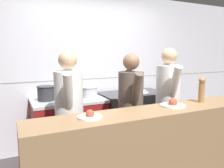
{
  "coord_description": "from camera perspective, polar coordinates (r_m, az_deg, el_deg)",
  "views": [
    {
      "loc": [
        -1.3,
        -1.99,
        1.6
      ],
      "look_at": [
        0.01,
        0.8,
        1.15
      ],
      "focal_mm": 35.0,
      "sensor_mm": 36.0,
      "label": 1
    }
  ],
  "objects": [
    {
      "name": "plated_dish_main",
      "position": [
        2.04,
        -5.78,
        -8.28
      ],
      "size": [
        0.23,
        0.23,
        0.08
      ],
      "color": "white",
      "rests_on": "pass_counter"
    },
    {
      "name": "sauce_pot",
      "position": [
        3.23,
        -10.92,
        -2.11
      ],
      "size": [
        0.27,
        0.27,
        0.21
      ],
      "color": "#2D2D33",
      "rests_on": "oven_range"
    },
    {
      "name": "chef_line",
      "position": [
        3.22,
        14.31,
        -4.07
      ],
      "size": [
        0.42,
        0.72,
        1.66
      ],
      "rotation": [
        0.0,
        0.0,
        -0.3
      ],
      "color": "black",
      "rests_on": "ground_plane"
    },
    {
      "name": "chef_head_cook",
      "position": [
        2.63,
        -11.11,
        -7.22
      ],
      "size": [
        0.4,
        0.7,
        1.62
      ],
      "rotation": [
        0.0,
        0.0,
        -0.26
      ],
      "color": "black",
      "rests_on": "ground_plane"
    },
    {
      "name": "braising_pot",
      "position": [
        3.39,
        -6.02,
        -1.94
      ],
      "size": [
        0.27,
        0.27,
        0.16
      ],
      "color": "#B7BABF",
      "rests_on": "oven_range"
    },
    {
      "name": "prep_counter",
      "position": [
        3.84,
        5.47,
        -9.06
      ],
      "size": [
        1.12,
        0.65,
        0.92
      ],
      "color": "#38383D",
      "rests_on": "ground_plane"
    },
    {
      "name": "oven_range",
      "position": [
        3.43,
        -11.19,
        -11.3
      ],
      "size": [
        1.05,
        0.71,
        0.91
      ],
      "color": "maroon",
      "rests_on": "ground_plane"
    },
    {
      "name": "pass_counter",
      "position": [
        2.52,
        10.62,
        -17.82
      ],
      "size": [
        2.64,
        0.45,
        1.0
      ],
      "color": "#93704C",
      "rests_on": "ground_plane"
    },
    {
      "name": "chef_sous",
      "position": [
        2.85,
        4.88,
        -6.28
      ],
      "size": [
        0.38,
        0.69,
        1.58
      ],
      "rotation": [
        0.0,
        0.0,
        -0.21
      ],
      "color": "black",
      "rests_on": "ground_plane"
    },
    {
      "name": "wall_back_tiled",
      "position": [
        3.79,
        -5.14,
        3.73
      ],
      "size": [
        8.0,
        0.06,
        2.6
      ],
      "color": "silver",
      "rests_on": "ground_plane"
    },
    {
      "name": "plated_dish_appetiser",
      "position": [
        2.55,
        15.61,
        -5.11
      ],
      "size": [
        0.28,
        0.28,
        0.1
      ],
      "color": "white",
      "rests_on": "pass_counter"
    },
    {
      "name": "mixing_bowl_steel",
      "position": [
        3.76,
        7.37,
        -1.38
      ],
      "size": [
        0.29,
        0.29,
        0.11
      ],
      "color": "#B7BABF",
      "rests_on": "prep_counter"
    },
    {
      "name": "pepper_mill",
      "position": [
        2.84,
        22.37,
        -1.25
      ],
      "size": [
        0.08,
        0.08,
        0.31
      ],
      "color": "#AD7A47",
      "rests_on": "pass_counter"
    },
    {
      "name": "stock_pot",
      "position": [
        3.25,
        -16.84,
        -2.23
      ],
      "size": [
        0.26,
        0.26,
        0.21
      ],
      "color": "#2D2D33",
      "rests_on": "oven_range"
    }
  ]
}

